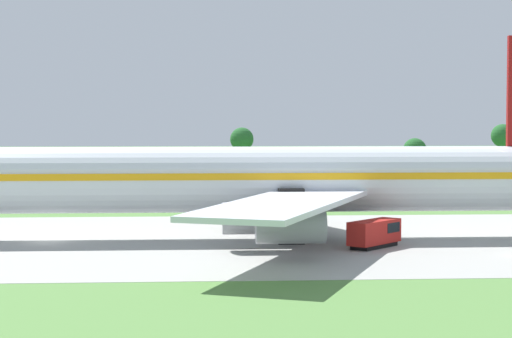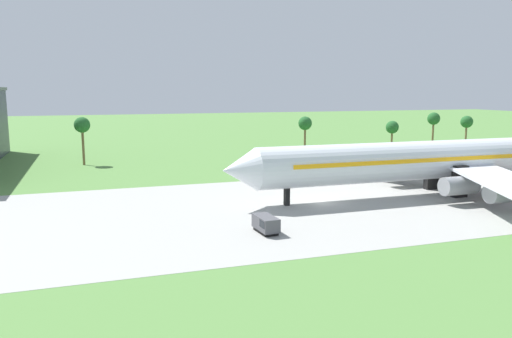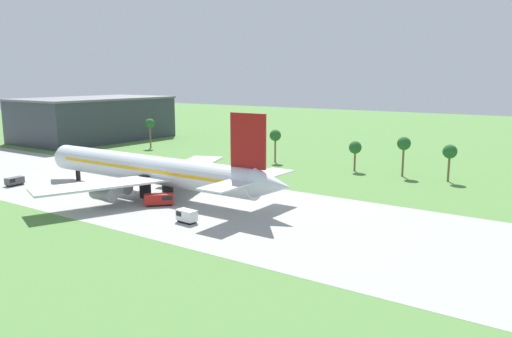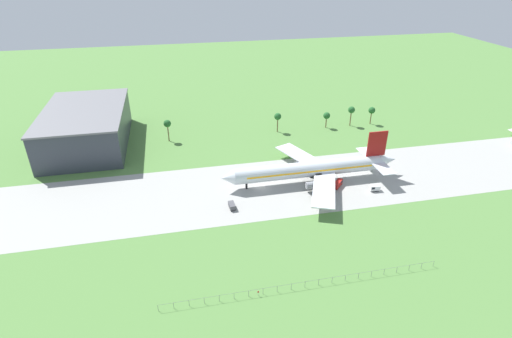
{
  "view_description": "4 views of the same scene",
  "coord_description": "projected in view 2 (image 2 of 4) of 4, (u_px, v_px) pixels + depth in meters",
  "views": [
    {
      "loc": [
        14.19,
        -87.48,
        11.61
      ],
      "look_at": [
        19.71,
        0.77,
        6.78
      ],
      "focal_mm": 65.0,
      "sensor_mm": 36.0,
      "label": 1
    },
    {
      "loc": [
        -33.51,
        -66.93,
        17.1
      ],
      "look_at": [
        -10.7,
        0.77,
        5.78
      ],
      "focal_mm": 35.0,
      "sensor_mm": 36.0,
      "label": 2
    },
    {
      "loc": [
        103.87,
        -77.12,
        26.48
      ],
      "look_at": [
        50.11,
        0.77,
        8.93
      ],
      "focal_mm": 35.0,
      "sensor_mm": 36.0,
      "label": 3
    },
    {
      "loc": [
        -30.65,
        -132.56,
        81.98
      ],
      "look_at": [
        -1.06,
        5.0,
        6.0
      ],
      "focal_mm": 28.0,
      "sensor_mm": 36.0,
      "label": 4
    }
  ],
  "objects": [
    {
      "name": "fuel_truck",
      "position": [
        509.0,
        189.0,
        80.02
      ],
      "size": [
        5.57,
        5.74,
        2.48
      ],
      "color": "black",
      "rests_on": "ground_plane"
    },
    {
      "name": "palm_tree_row",
      "position": [
        348.0,
        124.0,
        135.56
      ],
      "size": [
        111.74,
        3.6,
        11.06
      ],
      "color": "brown",
      "rests_on": "ground_plane"
    },
    {
      "name": "taxiway_strip",
      "position": [
        324.0,
        204.0,
        75.88
      ],
      "size": [
        320.0,
        44.0,
        0.02
      ],
      "color": "#9E9E99",
      "rests_on": "ground_plane"
    },
    {
      "name": "ground_plane",
      "position": [
        324.0,
        204.0,
        75.89
      ],
      "size": [
        600.0,
        600.0,
        0.0
      ],
      "primitive_type": "plane",
      "color": "#517F3D"
    },
    {
      "name": "jet_airliner",
      "position": [
        440.0,
        160.0,
        82.48
      ],
      "size": [
        73.7,
        55.77,
        19.61
      ],
      "color": "silver",
      "rests_on": "ground_plane"
    },
    {
      "name": "catering_van",
      "position": [
        266.0,
        224.0,
        60.13
      ],
      "size": [
        2.29,
        4.4,
        2.05
      ],
      "color": "black",
      "rests_on": "ground_plane"
    }
  ]
}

